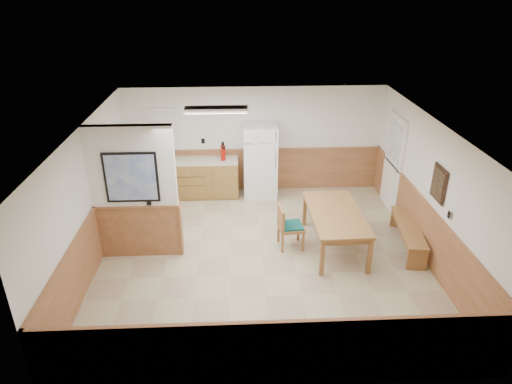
{
  "coord_description": "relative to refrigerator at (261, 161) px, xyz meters",
  "views": [
    {
      "loc": [
        -0.46,
        -7.15,
        4.72
      ],
      "look_at": [
        -0.09,
        0.4,
        1.13
      ],
      "focal_mm": 32.0,
      "sensor_mm": 36.0,
      "label": 1
    }
  ],
  "objects": [
    {
      "name": "wainscot_right",
      "position": [
        2.85,
        -2.63,
        -0.36
      ],
      "size": [
        0.04,
        6.0,
        1.0
      ],
      "primitive_type": "cube",
      "color": "#B26B47",
      "rests_on": "ground"
    },
    {
      "name": "soap_bottle",
      "position": [
        -2.41,
        0.09,
        0.16
      ],
      "size": [
        0.09,
        0.09,
        0.25
      ],
      "primitive_type": "cylinder",
      "rotation": [
        0.0,
        0.0,
        0.12
      ],
      "color": "green",
      "rests_on": "kitchen_counter"
    },
    {
      "name": "fluorescent_fixture",
      "position": [
        -0.93,
        -1.33,
        1.58
      ],
      "size": [
        1.2,
        0.3,
        0.09
      ],
      "color": "white",
      "rests_on": "ceiling"
    },
    {
      "name": "dining_bench",
      "position": [
        2.67,
        -2.43,
        -0.52
      ],
      "size": [
        0.58,
        1.69,
        0.45
      ],
      "rotation": [
        0.0,
        0.0,
        -0.13
      ],
      "color": "olive",
      "rests_on": "ground"
    },
    {
      "name": "refrigerator",
      "position": [
        0.0,
        0.0,
        0.0
      ],
      "size": [
        0.8,
        0.74,
        1.73
      ],
      "rotation": [
        0.0,
        0.0,
        -0.05
      ],
      "color": "white",
      "rests_on": "ground"
    },
    {
      "name": "wainscot_back",
      "position": [
        -0.13,
        0.35,
        -0.36
      ],
      "size": [
        6.0,
        0.04,
        1.0
      ],
      "primitive_type": "cube",
      "color": "#B26B47",
      "rests_on": "ground"
    },
    {
      "name": "partition_wall",
      "position": [
        -2.38,
        -2.43,
        0.37
      ],
      "size": [
        1.5,
        0.2,
        2.5
      ],
      "color": "white",
      "rests_on": "ground"
    },
    {
      "name": "right_wall",
      "position": [
        2.87,
        -2.63,
        0.39
      ],
      "size": [
        0.02,
        6.0,
        2.5
      ],
      "primitive_type": "cube",
      "color": "white",
      "rests_on": "ground"
    },
    {
      "name": "wall_painting",
      "position": [
        2.84,
        -2.93,
        0.69
      ],
      "size": [
        0.04,
        0.5,
        0.6
      ],
      "color": "black",
      "rests_on": "right_wall"
    },
    {
      "name": "kitchen_counter",
      "position": [
        -1.34,
        0.05,
        -0.4
      ],
      "size": [
        2.2,
        0.61,
        1.0
      ],
      "color": "#A37739",
      "rests_on": "ground"
    },
    {
      "name": "ceiling",
      "position": [
        -0.13,
        -2.63,
        1.64
      ],
      "size": [
        6.0,
        6.0,
        0.02
      ],
      "primitive_type": "cube",
      "color": "white",
      "rests_on": "back_wall"
    },
    {
      "name": "wainscot_left",
      "position": [
        -3.11,
        -2.63,
        -0.36
      ],
      "size": [
        0.04,
        6.0,
        1.0
      ],
      "primitive_type": "cube",
      "color": "#B26B47",
      "rests_on": "ground"
    },
    {
      "name": "kitchen_window",
      "position": [
        -2.23,
        0.35,
        0.69
      ],
      "size": [
        0.8,
        0.04,
        1.0
      ],
      "color": "white",
      "rests_on": "back_wall"
    },
    {
      "name": "ground",
      "position": [
        -0.13,
        -2.63,
        -0.86
      ],
      "size": [
        6.0,
        6.0,
        0.0
      ],
      "primitive_type": "plane",
      "color": "tan",
      "rests_on": "ground"
    },
    {
      "name": "left_wall",
      "position": [
        -3.13,
        -2.63,
        0.39
      ],
      "size": [
        0.02,
        6.0,
        2.5
      ],
      "primitive_type": "cube",
      "color": "white",
      "rests_on": "ground"
    },
    {
      "name": "dining_table",
      "position": [
        1.26,
        -2.38,
        -0.2
      ],
      "size": [
        0.99,
        1.92,
        0.75
      ],
      "rotation": [
        0.0,
        0.0,
        0.02
      ],
      "color": "olive",
      "rests_on": "ground"
    },
    {
      "name": "dining_chair",
      "position": [
        0.35,
        -2.32,
        -0.37
      ],
      "size": [
        0.67,
        0.5,
        0.85
      ],
      "rotation": [
        0.0,
        0.0,
        0.1
      ],
      "color": "olive",
      "rests_on": "ground"
    },
    {
      "name": "exterior_door",
      "position": [
        2.83,
        -0.73,
        0.19
      ],
      "size": [
        0.07,
        1.02,
        2.15
      ],
      "color": "white",
      "rests_on": "ground"
    },
    {
      "name": "back_wall",
      "position": [
        -0.13,
        0.37,
        0.39
      ],
      "size": [
        6.0,
        0.02,
        2.5
      ],
      "primitive_type": "cube",
      "color": "white",
      "rests_on": "ground"
    },
    {
      "name": "fire_extinguisher",
      "position": [
        -0.86,
        0.01,
        0.23
      ],
      "size": [
        0.14,
        0.14,
        0.44
      ],
      "rotation": [
        0.0,
        0.0,
        -0.4
      ],
      "color": "#B11109",
      "rests_on": "kitchen_counter"
    }
  ]
}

